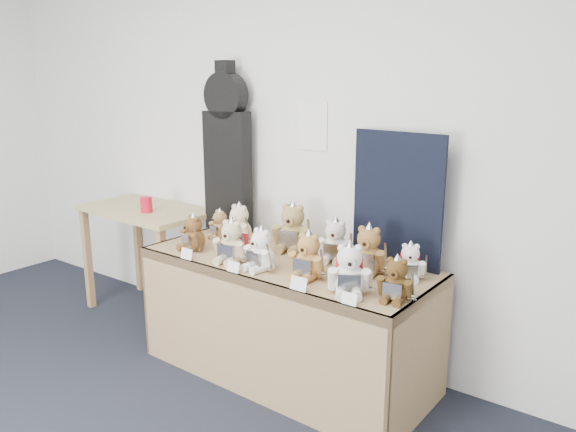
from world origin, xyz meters
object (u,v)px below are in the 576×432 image
Objects in this scene: teddy_front_end at (396,281)px; teddy_back_left at (239,225)px; side_table at (147,224)px; teddy_back_far_left at (219,225)px; teddy_front_far_right at (349,272)px; guitar_case at (227,150)px; teddy_back_right at (368,252)px; teddy_back_centre_left at (292,229)px; red_cup at (146,204)px; teddy_front_far_left at (193,234)px; teddy_back_centre_right at (335,242)px; teddy_front_left at (231,243)px; display_table at (279,289)px; teddy_front_centre at (261,251)px; teddy_back_end at (410,263)px; teddy_front_right at (308,258)px.

teddy_front_end is 1.30m from teddy_back_left.
teddy_back_far_left reaches higher than side_table.
teddy_front_end is at bearing -14.75° from teddy_front_far_right.
teddy_front_end is at bearing 5.75° from teddy_back_far_left.
teddy_back_right is at bearing -11.39° from guitar_case.
teddy_front_far_right is at bearing -46.98° from teddy_back_centre_left.
red_cup is 0.82m from teddy_back_left.
side_table is 3.04× the size of teddy_back_centre_left.
teddy_back_centre_left reaches higher than teddy_front_far_left.
teddy_back_centre_left reaches higher than teddy_front_far_right.
teddy_back_centre_right reaches higher than teddy_back_far_left.
guitar_case is 4.05× the size of teddy_front_left.
teddy_back_left reaches higher than teddy_back_far_left.
teddy_front_centre reaches higher than display_table.
teddy_back_centre_left reaches higher than teddy_front_end.
teddy_back_centre_left is at bearing 152.62° from teddy_back_end.
teddy_back_centre_left is at bearing 109.46° from teddy_front_centre.
teddy_back_centre_left is (-0.36, 0.35, 0.02)m from teddy_front_right.
teddy_front_far_left is 0.93× the size of teddy_front_centre.
display_table is at bearing 164.45° from teddy_front_end.
guitar_case is at bearing 17.00° from side_table.
teddy_front_right is 1.26× the size of teddy_back_end.
teddy_front_far_right is 1.20× the size of teddy_front_end.
teddy_back_left reaches higher than teddy_back_centre_right.
teddy_back_right reaches higher than teddy_back_far_left.
teddy_front_far_right is 1.31× the size of teddy_back_end.
teddy_front_far_left is at bearing -158.55° from teddy_back_centre_left.
teddy_back_right is at bearing 13.70° from teddy_front_left.
red_cup is at bearing -172.79° from teddy_back_left.
teddy_front_far_right is 1.03× the size of teddy_back_left.
red_cup is 0.51× the size of teddy_back_end.
display_table is 0.39m from teddy_front_left.
guitar_case reaches higher than teddy_front_far_left.
teddy_front_right is 1.00× the size of teddy_back_centre_right.
teddy_front_centre is at bearing -11.60° from side_table.
teddy_front_far_left is 0.62m from teddy_back_centre_left.
teddy_front_right is 1.00× the size of teddy_back_left.
red_cup is 1.53m from teddy_back_centre_right.
teddy_back_right is at bearing 15.94° from teddy_back_far_left.
side_table is at bearing 163.87° from teddy_back_centre_right.
teddy_back_left is at bearing 156.67° from teddy_back_end.
teddy_front_far_left is at bearing -174.47° from teddy_back_right.
side_table is 0.78m from teddy_back_far_left.
teddy_front_centre is 1.24× the size of teddy_back_far_left.
teddy_front_far_right is at bearing 13.55° from teddy_front_far_left.
teddy_front_far_left reaches higher than teddy_back_far_left.
teddy_back_centre_right reaches higher than red_cup.
red_cup is 1.78m from teddy_back_right.
teddy_back_right is 1.35× the size of teddy_back_end.
teddy_back_right is at bearing 45.43° from teddy_front_right.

